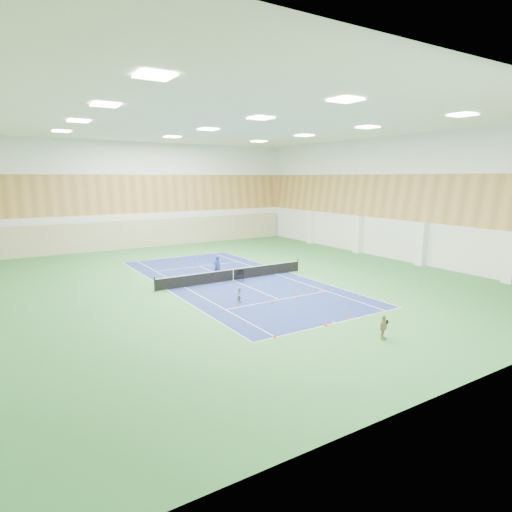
# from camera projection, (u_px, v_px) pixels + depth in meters

# --- Properties ---
(ground) EXTENTS (40.00, 40.00, 0.00)m
(ground) POSITION_uv_depth(u_px,v_px,m) (233.00, 280.00, 33.89)
(ground) COLOR #327538
(ground) RESTS_ON ground
(room_shell) EXTENTS (36.00, 40.00, 12.00)m
(room_shell) POSITION_uv_depth(u_px,v_px,m) (233.00, 205.00, 32.81)
(room_shell) COLOR white
(room_shell) RESTS_ON ground
(wood_cladding) EXTENTS (36.00, 40.00, 8.00)m
(wood_cladding) POSITION_uv_depth(u_px,v_px,m) (232.00, 178.00, 32.44)
(wood_cladding) COLOR #BC8645
(wood_cladding) RESTS_ON room_shell
(ceiling_light_grid) EXTENTS (21.40, 25.40, 0.06)m
(ceiling_light_grid) POSITION_uv_depth(u_px,v_px,m) (232.00, 125.00, 31.73)
(ceiling_light_grid) COLOR white
(ceiling_light_grid) RESTS_ON room_shell
(court_surface) EXTENTS (10.97, 23.77, 0.01)m
(court_surface) POSITION_uv_depth(u_px,v_px,m) (233.00, 280.00, 33.89)
(court_surface) COLOR navy
(court_surface) RESTS_ON ground
(tennis_balls_scatter) EXTENTS (10.57, 22.77, 0.07)m
(tennis_balls_scatter) POSITION_uv_depth(u_px,v_px,m) (233.00, 280.00, 33.89)
(tennis_balls_scatter) COLOR #AACA22
(tennis_balls_scatter) RESTS_ON ground
(tennis_net) EXTENTS (12.80, 0.10, 1.10)m
(tennis_net) POSITION_uv_depth(u_px,v_px,m) (233.00, 274.00, 33.79)
(tennis_net) COLOR black
(tennis_net) RESTS_ON ground
(back_curtain) EXTENTS (35.40, 0.16, 3.20)m
(back_curtain) POSITION_uv_depth(u_px,v_px,m) (151.00, 233.00, 50.07)
(back_curtain) COLOR #C6B793
(back_curtain) RESTS_ON ground
(coach) EXTENTS (0.70, 0.49, 1.80)m
(coach) POSITION_uv_depth(u_px,v_px,m) (217.00, 267.00, 34.73)
(coach) COLOR navy
(coach) RESTS_ON ground
(child_court) EXTENTS (0.57, 0.52, 0.97)m
(child_court) POSITION_uv_depth(u_px,v_px,m) (240.00, 295.00, 27.91)
(child_court) COLOR gray
(child_court) RESTS_ON ground
(child_apron) EXTENTS (0.79, 0.52, 1.25)m
(child_apron) POSITION_uv_depth(u_px,v_px,m) (383.00, 327.00, 21.51)
(child_apron) COLOR tan
(child_apron) RESTS_ON ground
(ball_cart) EXTENTS (0.64, 0.64, 0.89)m
(ball_cart) POSITION_uv_depth(u_px,v_px,m) (240.00, 276.00, 33.41)
(ball_cart) COLOR black
(ball_cart) RESTS_ON ground
(cone_svc_a) EXTENTS (0.18, 0.18, 0.20)m
(cone_svc_a) POSITION_uv_depth(u_px,v_px,m) (238.00, 304.00, 27.27)
(cone_svc_a) COLOR #FF420D
(cone_svc_a) RESTS_ON ground
(cone_svc_b) EXTENTS (0.22, 0.22, 0.24)m
(cone_svc_b) POSITION_uv_depth(u_px,v_px,m) (272.00, 302.00, 27.66)
(cone_svc_b) COLOR #D7440B
(cone_svc_b) RESTS_ON ground
(cone_svc_c) EXTENTS (0.20, 0.20, 0.22)m
(cone_svc_c) POSITION_uv_depth(u_px,v_px,m) (296.00, 294.00, 29.67)
(cone_svc_c) COLOR #F33E0C
(cone_svc_c) RESTS_ON ground
(cone_svc_d) EXTENTS (0.22, 0.22, 0.24)m
(cone_svc_d) POSITION_uv_depth(u_px,v_px,m) (320.00, 290.00, 30.57)
(cone_svc_d) COLOR orange
(cone_svc_d) RESTS_ON ground
(cone_base_a) EXTENTS (0.19, 0.19, 0.21)m
(cone_base_a) POSITION_uv_depth(u_px,v_px,m) (275.00, 336.00, 21.79)
(cone_base_a) COLOR #FF5F0D
(cone_base_a) RESTS_ON ground
(cone_base_b) EXTENTS (0.23, 0.23, 0.25)m
(cone_base_b) POSITION_uv_depth(u_px,v_px,m) (326.00, 324.00, 23.52)
(cone_base_b) COLOR #F0520C
(cone_base_b) RESTS_ON ground
(cone_base_c) EXTENTS (0.19, 0.19, 0.20)m
(cone_base_c) POSITION_uv_depth(u_px,v_px,m) (349.00, 314.00, 25.28)
(cone_base_c) COLOR #F1480C
(cone_base_c) RESTS_ON ground
(cone_base_d) EXTENTS (0.18, 0.18, 0.20)m
(cone_base_d) POSITION_uv_depth(u_px,v_px,m) (379.00, 310.00, 26.00)
(cone_base_d) COLOR #DD420B
(cone_base_d) RESTS_ON ground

